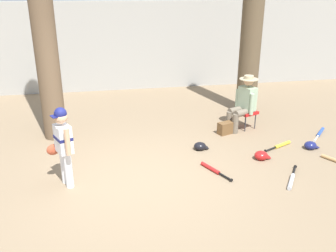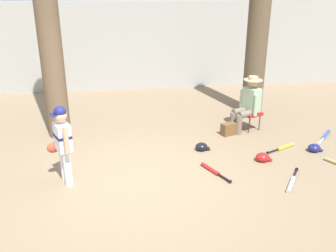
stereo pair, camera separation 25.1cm
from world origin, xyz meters
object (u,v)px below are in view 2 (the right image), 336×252
at_px(handbag_beside_stool, 229,129).
at_px(bat_aluminum_silver, 292,182).
at_px(folding_stool, 250,114).
at_px(bat_red_barrel, 212,170).
at_px(tree_behind_spectator, 257,38).
at_px(batting_helmet_red, 263,157).
at_px(bat_blue_youth, 325,136).
at_px(batting_helmet_navy, 314,148).
at_px(batting_helmet_black, 202,147).
at_px(young_ballplayer, 62,140).
at_px(bat_yellow_trainer, 284,147).
at_px(seated_spectator, 248,102).

relative_size(handbag_beside_stool, bat_aluminum_silver, 0.48).
height_order(folding_stool, bat_red_barrel, folding_stool).
bearing_deg(tree_behind_spectator, handbag_beside_stool, -126.27).
bearing_deg(batting_helmet_red, bat_blue_youth, 26.85).
relative_size(folding_stool, batting_helmet_navy, 1.83).
relative_size(batting_helmet_black, batting_helmet_navy, 0.99).
bearing_deg(bat_red_barrel, batting_helmet_navy, 13.61).
height_order(young_ballplayer, batting_helmet_red, young_ballplayer).
bearing_deg(bat_yellow_trainer, young_ballplayer, -170.09).
bearing_deg(batting_helmet_red, tree_behind_spectator, 73.99).
bearing_deg(young_ballplayer, handbag_beside_stool, 26.02).
distance_m(handbag_beside_stool, bat_yellow_trainer, 1.21).
bearing_deg(batting_helmet_navy, bat_red_barrel, -166.39).
height_order(folding_stool, seated_spectator, seated_spectator).
xyz_separation_m(bat_aluminum_silver, bat_blue_youth, (1.60, 1.75, 0.00)).
distance_m(young_ballplayer, bat_yellow_trainer, 4.18).
relative_size(seated_spectator, bat_blue_youth, 1.89).
xyz_separation_m(bat_red_barrel, batting_helmet_black, (0.02, 0.89, 0.04)).
height_order(bat_yellow_trainer, batting_helmet_red, batting_helmet_red).
bearing_deg(bat_yellow_trainer, bat_red_barrel, -156.19).
distance_m(tree_behind_spectator, bat_yellow_trainer, 2.86).
bearing_deg(folding_stool, batting_helmet_black, -144.52).
bearing_deg(seated_spectator, bat_red_barrel, -124.65).
xyz_separation_m(handbag_beside_stool, bat_blue_youth, (1.98, -0.42, -0.10)).
xyz_separation_m(handbag_beside_stool, batting_helmet_red, (0.23, -1.30, -0.06)).
distance_m(bat_yellow_trainer, bat_aluminum_silver, 1.38).
bearing_deg(batting_helmet_black, batting_helmet_navy, -9.80).
bearing_deg(bat_aluminum_silver, bat_red_barrel, 153.21).
distance_m(bat_red_barrel, batting_helmet_black, 0.89).
xyz_separation_m(handbag_beside_stool, bat_red_barrel, (-0.78, -1.58, -0.10)).
height_order(bat_aluminum_silver, batting_helmet_navy, batting_helmet_navy).
bearing_deg(handbag_beside_stool, batting_helmet_black, -137.87).
bearing_deg(bat_aluminum_silver, bat_blue_youth, 47.49).
distance_m(folding_stool, bat_yellow_trainer, 1.19).
xyz_separation_m(tree_behind_spectator, batting_helmet_red, (-0.76, -2.67, -1.76)).
bearing_deg(young_ballplayer, batting_helmet_navy, 6.39).
distance_m(bat_aluminum_silver, batting_helmet_navy, 1.49).
height_order(tree_behind_spectator, bat_yellow_trainer, tree_behind_spectator).
distance_m(handbag_beside_stool, bat_aluminum_silver, 2.20).
bearing_deg(tree_behind_spectator, bat_blue_youth, -61.08).
height_order(seated_spectator, handbag_beside_stool, seated_spectator).
relative_size(tree_behind_spectator, folding_stool, 8.44).
bearing_deg(bat_blue_youth, tree_behind_spectator, 118.92).
bearing_deg(bat_blue_youth, bat_aluminum_silver, -132.51).
relative_size(bat_red_barrel, batting_helmet_black, 2.50).
distance_m(young_ballplayer, seated_spectator, 4.07).
distance_m(young_ballplayer, folding_stool, 4.19).
relative_size(bat_aluminum_silver, batting_helmet_red, 2.37).
bearing_deg(seated_spectator, tree_behind_spectator, 64.70).
bearing_deg(bat_yellow_trainer, bat_blue_youth, 21.24).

